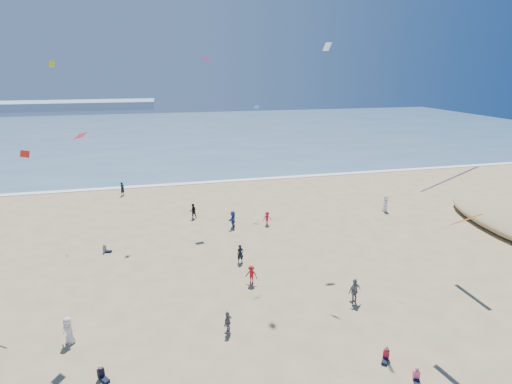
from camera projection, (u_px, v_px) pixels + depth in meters
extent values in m
cube|color=#476B84|center=(172.00, 133.00, 104.99)|extent=(220.00, 100.00, 0.06)
cube|color=white|center=(185.00, 184.00, 58.52)|extent=(220.00, 1.20, 0.08)
cube|color=#7A8EA8|center=(14.00, 106.00, 160.99)|extent=(110.00, 20.00, 3.20)
imported|color=slate|center=(355.00, 291.00, 28.61)|extent=(1.20, 0.78, 1.90)
imported|color=#B71A32|center=(267.00, 218.00, 43.10)|extent=(1.00, 0.65, 1.46)
imported|color=slate|center=(228.00, 322.00, 25.36)|extent=(0.86, 0.95, 1.55)
imported|color=#AA181D|center=(251.00, 275.00, 31.23)|extent=(1.13, 1.01, 1.52)
imported|color=black|center=(193.00, 211.00, 44.93)|extent=(0.94, 0.80, 1.72)
imported|color=white|center=(385.00, 203.00, 47.11)|extent=(0.75, 1.03, 1.95)
imported|color=black|center=(240.00, 254.00, 34.60)|extent=(0.63, 0.44, 1.65)
imported|color=silver|center=(69.00, 330.00, 24.41)|extent=(1.02, 1.00, 1.77)
imported|color=#344390|center=(233.00, 219.00, 42.32)|extent=(1.25, 1.76, 1.83)
imported|color=black|center=(122.00, 189.00, 53.00)|extent=(0.75, 0.79, 1.82)
cube|color=blue|center=(257.00, 107.00, 46.02)|extent=(0.71, 0.70, 0.32)
cube|color=white|center=(327.00, 47.00, 30.97)|extent=(0.64, 0.71, 0.63)
cube|color=#802091|center=(206.00, 59.00, 42.32)|extent=(0.89, 0.54, 0.31)
cube|color=red|center=(81.00, 136.00, 24.31)|extent=(0.81, 0.90, 0.38)
cube|color=red|center=(25.00, 154.00, 26.57)|extent=(0.78, 0.61, 0.45)
cube|color=yellow|center=(52.00, 64.00, 37.94)|extent=(0.56, 0.38, 0.52)
cube|color=purple|center=(447.00, 180.00, 23.06)|extent=(0.35, 3.14, 2.21)
cube|color=orange|center=(465.00, 220.00, 30.66)|extent=(0.35, 2.64, 1.87)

